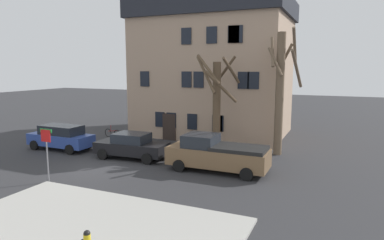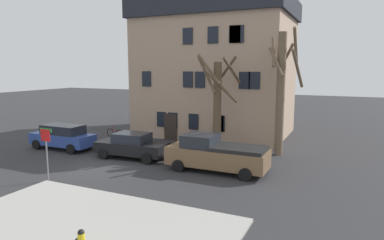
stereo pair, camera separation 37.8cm
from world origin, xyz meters
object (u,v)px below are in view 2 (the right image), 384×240
object	(u,v)px
building_main	(216,68)
bicycle_leaning	(115,133)
street_sign_pole	(46,145)
tree_bare_near	(218,100)
fire_hydrant	(81,239)
tree_bare_mid	(281,89)
car_black_sedan	(132,145)
car_blue_wagon	(63,136)
pickup_truck_brown	(216,154)

from	to	relation	value
building_main	bicycle_leaning	size ratio (longest dim) A/B	7.26
building_main	street_sign_pole	xyz separation A→B (m)	(-2.98, -15.78, -3.70)
tree_bare_near	fire_hydrant	size ratio (longest dim) A/B	9.65
tree_bare_mid	car_black_sedan	bearing A→B (deg)	-150.40
tree_bare_mid	bicycle_leaning	world-z (taller)	tree_bare_mid
tree_bare_near	car_blue_wagon	bearing A→B (deg)	-158.81
car_blue_wagon	fire_hydrant	world-z (taller)	car_blue_wagon
pickup_truck_brown	fire_hydrant	bearing A→B (deg)	-94.21
fire_hydrant	street_sign_pole	world-z (taller)	street_sign_pole
building_main	bicycle_leaning	world-z (taller)	building_main
street_sign_pole	bicycle_leaning	world-z (taller)	street_sign_pole
street_sign_pole	car_blue_wagon	bearing A→B (deg)	129.58
tree_bare_mid	bicycle_leaning	size ratio (longest dim) A/B	4.68
tree_bare_near	bicycle_leaning	distance (m)	9.86
building_main	street_sign_pole	world-z (taller)	building_main
bicycle_leaning	fire_hydrant	bearing A→B (deg)	-55.82
pickup_truck_brown	street_sign_pole	bearing A→B (deg)	-143.28
bicycle_leaning	car_blue_wagon	bearing A→B (deg)	-99.46
car_blue_wagon	tree_bare_mid	bearing A→B (deg)	18.48
car_blue_wagon	bicycle_leaning	distance (m)	4.89
car_blue_wagon	street_sign_pole	world-z (taller)	street_sign_pole
building_main	pickup_truck_brown	world-z (taller)	building_main
car_black_sedan	building_main	bearing A→B (deg)	80.17
car_black_sedan	fire_hydrant	xyz separation A→B (m)	(5.09, -10.12, -0.34)
building_main	fire_hydrant	world-z (taller)	building_main
tree_bare_mid	car_black_sedan	size ratio (longest dim) A/B	1.74
car_blue_wagon	pickup_truck_brown	distance (m)	11.65
car_black_sedan	street_sign_pole	xyz separation A→B (m)	(-1.21, -5.60, 1.10)
tree_bare_near	car_black_sedan	size ratio (longest dim) A/B	1.41
building_main	car_blue_wagon	world-z (taller)	building_main
bicycle_leaning	car_black_sedan	bearing A→B (deg)	-43.57
bicycle_leaning	pickup_truck_brown	bearing A→B (deg)	-25.41
car_blue_wagon	street_sign_pole	distance (m)	7.32
car_blue_wagon	bicycle_leaning	size ratio (longest dim) A/B	2.72
car_black_sedan	tree_bare_near	bearing A→B (deg)	42.50
building_main	fire_hydrant	size ratio (longest dim) A/B	18.53
tree_bare_mid	car_blue_wagon	world-z (taller)	tree_bare_mid
fire_hydrant	street_sign_pole	size ratio (longest dim) A/B	0.25
tree_bare_near	car_black_sedan	bearing A→B (deg)	-137.50
building_main	bicycle_leaning	xyz separation A→B (m)	(-6.80, -5.39, -5.25)
building_main	street_sign_pole	distance (m)	16.48
fire_hydrant	bicycle_leaning	world-z (taller)	bicycle_leaning
tree_bare_mid	bicycle_leaning	distance (m)	13.93
car_black_sedan	pickup_truck_brown	xyz separation A→B (m)	(5.81, -0.36, 0.15)
car_black_sedan	street_sign_pole	size ratio (longest dim) A/B	1.71
street_sign_pole	fire_hydrant	bearing A→B (deg)	-35.67
tree_bare_mid	car_black_sedan	world-z (taller)	tree_bare_mid
tree_bare_mid	bicycle_leaning	xyz separation A→B (m)	(-13.35, 0.07, -3.96)
fire_hydrant	street_sign_pole	distance (m)	7.89
car_blue_wagon	pickup_truck_brown	world-z (taller)	pickup_truck_brown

